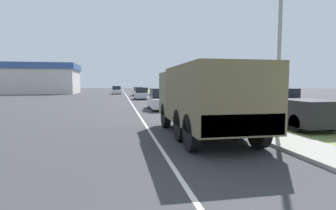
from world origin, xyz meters
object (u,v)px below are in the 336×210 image
(military_truck, at_px, (205,96))
(car_nearest_ahead, at_px, (160,100))
(car_fourth_ahead, at_px, (117,90))
(car_third_ahead, at_px, (138,92))
(lamp_post, at_px, (276,5))
(car_second_ahead, at_px, (141,94))
(pickup_truck, at_px, (287,107))

(military_truck, distance_m, car_nearest_ahead, 11.24)
(car_nearest_ahead, height_order, car_fourth_ahead, car_nearest_ahead)
(military_truck, bearing_deg, car_third_ahead, 89.94)
(military_truck, height_order, car_fourth_ahead, military_truck)
(car_nearest_ahead, xyz_separation_m, lamp_post, (2.56, -11.78, 4.27))
(military_truck, xyz_separation_m, car_second_ahead, (-0.29, 25.66, -0.87))
(car_fourth_ahead, height_order, pickup_truck, pickup_truck)
(lamp_post, bearing_deg, car_nearest_ahead, 102.27)
(car_fourth_ahead, bearing_deg, car_third_ahead, -65.81)
(car_fourth_ahead, bearing_deg, military_truck, -85.19)
(car_nearest_ahead, relative_size, lamp_post, 0.53)
(military_truck, relative_size, car_third_ahead, 1.45)
(car_nearest_ahead, bearing_deg, pickup_truck, -62.10)
(car_nearest_ahead, xyz_separation_m, car_fourth_ahead, (-3.74, 33.15, -0.02))
(lamp_post, bearing_deg, car_fourth_ahead, 97.99)
(car_third_ahead, distance_m, pickup_truck, 34.41)
(car_nearest_ahead, xyz_separation_m, car_third_ahead, (0.02, 24.77, -0.06))
(military_truck, bearing_deg, pickup_truck, 21.29)
(car_nearest_ahead, bearing_deg, car_fourth_ahead, 96.45)
(military_truck, distance_m, lamp_post, 4.34)
(car_nearest_ahead, bearing_deg, military_truck, -90.08)
(car_nearest_ahead, xyz_separation_m, pickup_truck, (4.92, -9.29, 0.14))
(car_third_ahead, bearing_deg, car_fourth_ahead, 114.19)
(military_truck, xyz_separation_m, car_third_ahead, (0.04, 35.98, -0.88))
(car_nearest_ahead, relative_size, car_third_ahead, 0.96)
(car_nearest_ahead, relative_size, car_fourth_ahead, 1.03)
(car_second_ahead, bearing_deg, car_nearest_ahead, -88.79)
(lamp_post, bearing_deg, car_second_ahead, 96.24)
(car_second_ahead, height_order, lamp_post, lamp_post)
(military_truck, bearing_deg, car_fourth_ahead, 94.81)
(military_truck, height_order, pickup_truck, military_truck)
(car_third_ahead, xyz_separation_m, pickup_truck, (4.90, -34.06, 0.20))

